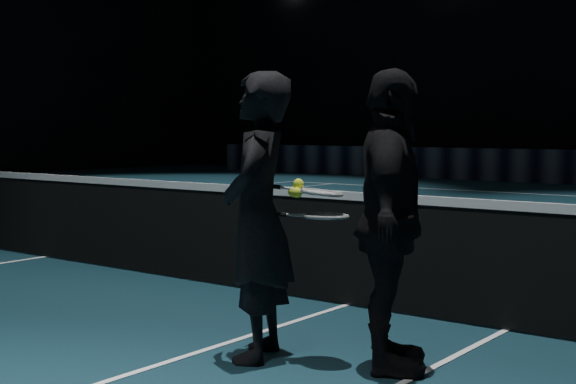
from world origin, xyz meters
The scene contains 11 objects.
floor centered at (0.00, 0.00, 0.00)m, with size 36.00×36.00×0.00m, color #0D252F.
wall_back centered at (0.00, 18.00, 5.00)m, with size 30.00×30.00×0.00m, color black.
court_lines centered at (0.00, 0.00, 0.00)m, with size 10.98×23.78×0.01m, color white, non-canonical shape.
net_mesh centered at (0.00, 0.00, 0.45)m, with size 12.80×0.02×0.86m, color black.
net_tape centered at (0.00, 0.00, 0.92)m, with size 12.80×0.03×0.07m, color white.
sponsor_backdrop centered at (0.00, 15.50, 0.45)m, with size 22.00×0.15×0.90m, color black.
player_a centered at (4.49, -1.62, 0.91)m, with size 0.67×0.44×1.83m, color black.
player_b centered at (5.30, -1.35, 0.91)m, with size 1.07×0.45×1.83m, color black.
racket_lower centered at (4.92, -1.48, 0.93)m, with size 0.68×0.22×0.03m, color black, non-canonical shape.
racket_upper centered at (4.86, -1.46, 1.07)m, with size 0.68×0.22×0.03m, color black, non-canonical shape.
tennis_balls centered at (4.73, -1.54, 1.09)m, with size 0.12×0.10×0.12m, color yellow, non-canonical shape.
Camera 1 is at (7.71, -5.51, 1.47)m, focal length 50.00 mm.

